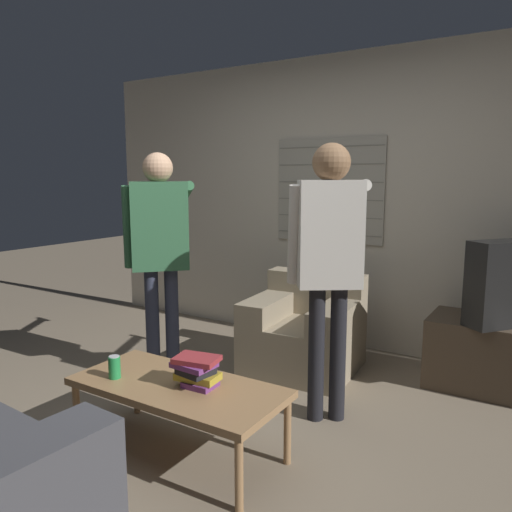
% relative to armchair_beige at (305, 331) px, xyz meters
% --- Properties ---
extents(ground_plane, '(16.00, 16.00, 0.00)m').
position_rel_armchair_beige_xyz_m(ground_plane, '(-0.03, -1.29, -0.30)').
color(ground_plane, '#7F705B').
extents(wall_back, '(5.20, 0.08, 2.55)m').
position_rel_armchair_beige_xyz_m(wall_back, '(-0.03, 0.73, 0.98)').
color(wall_back, beige).
rests_on(wall_back, ground_plane).
extents(armchair_beige, '(0.86, 0.83, 0.73)m').
position_rel_armchair_beige_xyz_m(armchair_beige, '(0.00, 0.00, 0.00)').
color(armchair_beige, gray).
rests_on(armchair_beige, ground_plane).
extents(coffee_table, '(1.18, 0.54, 0.40)m').
position_rel_armchair_beige_xyz_m(coffee_table, '(-0.03, -1.50, 0.07)').
color(coffee_table, '#9E754C').
rests_on(coffee_table, ground_plane).
extents(tv_stand, '(1.08, 0.50, 0.50)m').
position_rel_armchair_beige_xyz_m(tv_stand, '(1.43, 0.33, -0.05)').
color(tv_stand, '#4C3D2D').
rests_on(tv_stand, ground_plane).
extents(person_left_standing, '(0.50, 0.82, 1.68)m').
position_rel_armchair_beige_xyz_m(person_left_standing, '(-0.81, -0.76, 0.76)').
color(person_left_standing, '#33384C').
rests_on(person_left_standing, ground_plane).
extents(person_right_standing, '(0.48, 0.83, 1.70)m').
position_rel_armchair_beige_xyz_m(person_right_standing, '(0.49, -0.69, 0.78)').
color(person_right_standing, black).
rests_on(person_right_standing, ground_plane).
extents(book_stack, '(0.25, 0.20, 0.16)m').
position_rel_armchair_beige_xyz_m(book_stack, '(0.08, -1.46, 0.19)').
color(book_stack, '#75387F').
rests_on(book_stack, coffee_table).
extents(soda_can, '(0.07, 0.07, 0.13)m').
position_rel_armchair_beige_xyz_m(soda_can, '(-0.37, -1.62, 0.17)').
color(soda_can, '#238E47').
rests_on(soda_can, coffee_table).
extents(spare_remote, '(0.07, 0.14, 0.02)m').
position_rel_armchair_beige_xyz_m(spare_remote, '(-0.04, -1.33, 0.11)').
color(spare_remote, white).
rests_on(spare_remote, coffee_table).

